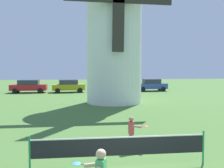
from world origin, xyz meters
TOP-DOWN VIEW (x-y plane):
  - windmill at (1.58, 16.44)m, footprint 8.30×5.48m
  - tennis_net at (-0.20, 1.55)m, footprint 5.48×0.06m
  - player_far at (0.54, 3.40)m, footprint 0.75×0.43m
  - parked_car_red at (-7.62, 26.73)m, footprint 4.31×1.89m
  - parked_car_mustard at (-2.81, 26.62)m, footprint 4.15×2.26m
  - parked_car_silver at (2.87, 27.37)m, footprint 4.44×1.97m
  - parked_car_blue at (7.99, 27.21)m, footprint 3.94×1.91m

SIDE VIEW (x-z plane):
  - tennis_net at x=-0.20m, z-range 0.14..1.24m
  - player_far at x=0.54m, z-range 0.08..1.33m
  - parked_car_blue at x=7.99m, z-range 0.03..1.59m
  - parked_car_mustard at x=-2.81m, z-range 0.03..1.59m
  - parked_car_red at x=-7.62m, z-range 0.03..1.59m
  - parked_car_silver at x=2.87m, z-range 0.03..1.59m
  - windmill at x=1.58m, z-range -0.22..12.36m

